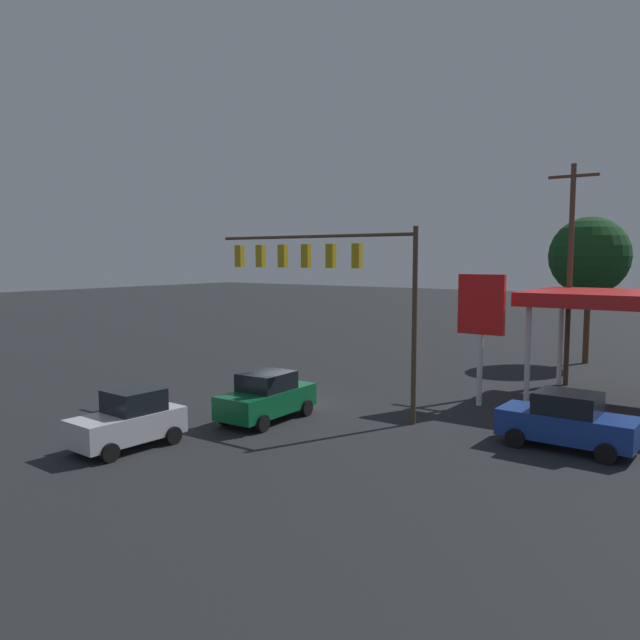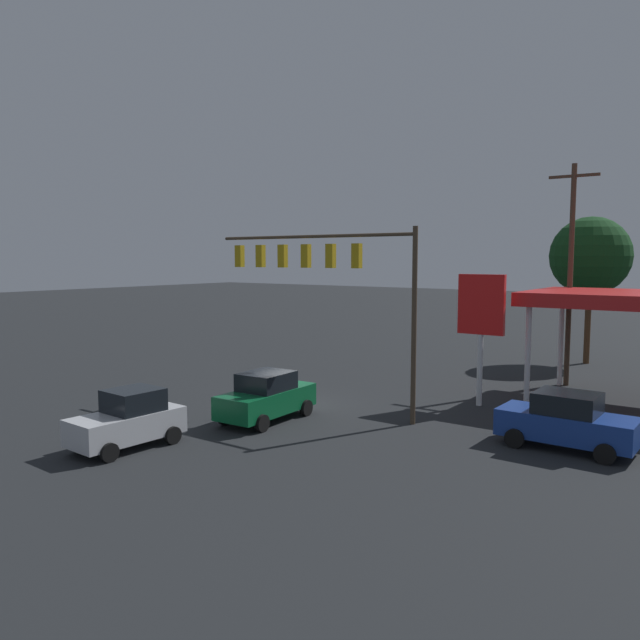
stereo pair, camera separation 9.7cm
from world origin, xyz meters
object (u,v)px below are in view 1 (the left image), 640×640
Objects in this scene: traffic_signal_assembly at (323,268)px; hatchback_crossing at (129,420)px; sedan_far at (567,421)px; price_sign at (481,312)px; sedan_waiting at (267,397)px; utility_pole at (570,270)px; street_tree at (590,256)px.

traffic_signal_assembly is 9.99m from hatchback_crossing.
hatchback_crossing is (2.18, 8.34, -5.05)m from traffic_signal_assembly.
price_sign is at bearing -41.03° from sedan_far.
price_sign is at bearing -139.87° from traffic_signal_assembly.
traffic_signal_assembly reaches higher than sedan_waiting.
utility_pole reaches higher than street_tree.
sedan_far is (-12.16, -8.48, 0.00)m from hatchback_crossing.
hatchback_crossing is (9.39, 19.51, -4.86)m from utility_pole.
street_tree is (3.51, -18.63, 5.57)m from sedan_far.
utility_pole is at bearing -74.74° from sedan_far.
street_tree reaches higher than price_sign.
hatchback_crossing reaches higher than sedan_far.
street_tree is (-7.15, -21.66, 5.57)m from sedan_waiting.
traffic_signal_assembly is 5.86m from sedan_waiting.
traffic_signal_assembly is 2.55× the size of hatchback_crossing.
utility_pole reaches higher than price_sign.
hatchback_crossing is 0.88× the size of sedan_far.
price_sign is 9.94m from sedan_waiting.
utility_pole is at bearing 157.60° from hatchback_crossing.
sedan_waiting is at bearing 50.98° from price_sign.
sedan_waiting is at bearing 71.73° from street_tree.
utility_pole is 12.36m from sedan_far.
sedan_waiting is 1.01× the size of sedan_far.
sedan_far is at bearing 128.19° from hatchback_crossing.
sedan_waiting is (5.93, 7.32, -3.17)m from price_sign.
street_tree is at bearing 159.71° from sedan_waiting.
street_tree reaches higher than traffic_signal_assembly.
utility_pole is 7.22m from price_sign.
utility_pole is 1.24× the size of street_tree.
traffic_signal_assembly is 0.90× the size of utility_pole.
utility_pole reaches higher than sedan_waiting.
traffic_signal_assembly reaches higher than sedan_far.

